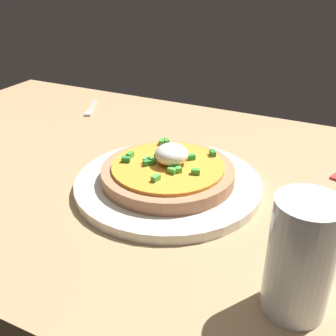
% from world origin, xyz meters
% --- Properties ---
extents(dining_table, '(1.17, 0.68, 0.03)m').
position_xyz_m(dining_table, '(0.00, 0.00, 0.02)').
color(dining_table, tan).
rests_on(dining_table, ground).
extents(plate, '(0.29, 0.29, 0.02)m').
position_xyz_m(plate, '(0.04, -0.04, 0.04)').
color(plate, silver).
rests_on(plate, dining_table).
extents(pizza, '(0.20, 0.20, 0.06)m').
position_xyz_m(pizza, '(0.04, -0.04, 0.06)').
color(pizza, tan).
rests_on(pizza, plate).
extents(cup_near, '(0.07, 0.07, 0.13)m').
position_xyz_m(cup_near, '(0.26, -0.20, 0.09)').
color(cup_near, silver).
rests_on(cup_near, dining_table).
extents(fork, '(0.06, 0.11, 0.01)m').
position_xyz_m(fork, '(-0.28, 0.21, 0.04)').
color(fork, '#B7B7BC').
rests_on(fork, dining_table).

